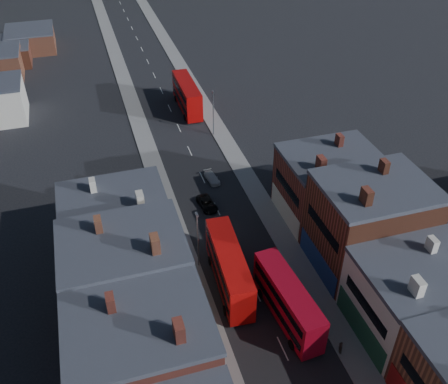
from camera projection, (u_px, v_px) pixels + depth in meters
pavement_west at (157, 177)px, 75.48m from camera, size 3.00×200.00×0.12m
pavement_east at (239, 164)px, 78.52m from camera, size 3.00×200.00×0.12m
lamp_post_2 at (198, 237)px, 57.63m from camera, size 0.25×0.70×8.12m
lamp_post_3 at (213, 110)px, 83.15m from camera, size 0.25×0.70×8.12m
bus_0 at (229, 268)px, 56.12m from camera, size 3.66×12.44×5.31m
bus_1 at (288, 301)px, 52.48m from camera, size 3.66×11.74×4.99m
bus_2 at (187, 95)px, 91.85m from camera, size 3.24×12.52×5.40m
car_2 at (207, 204)px, 69.36m from camera, size 2.52×4.49×1.18m
car_3 at (212, 178)px, 74.53m from camera, size 1.94×3.85×1.07m
ped_3 at (341, 347)px, 49.89m from camera, size 0.68×1.02×1.59m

